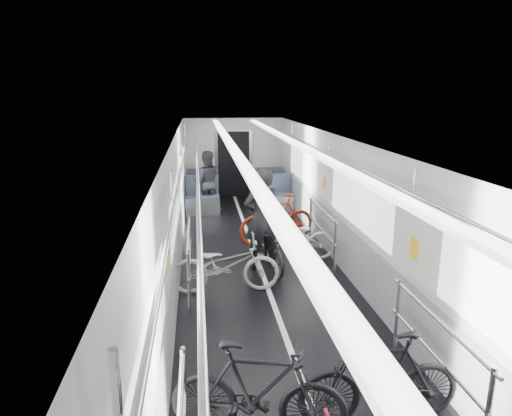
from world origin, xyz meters
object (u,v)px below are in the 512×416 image
(bike_left_far, at_px, (226,265))
(bike_left_mid, at_px, (258,392))
(bike_right_mid, at_px, (292,238))
(person_standing, at_px, (262,218))
(bike_right_near, at_px, (380,379))
(bike_right_far, at_px, (277,219))
(person_seated, at_px, (207,182))
(bike_aisle, at_px, (271,248))

(bike_left_far, bearing_deg, bike_left_mid, -177.82)
(bike_left_mid, xyz_separation_m, bike_right_mid, (1.29, 4.63, -0.07))
(bike_left_far, distance_m, person_standing, 1.34)
(person_standing, bearing_deg, bike_right_mid, -166.42)
(bike_right_near, distance_m, bike_right_mid, 4.58)
(bike_right_near, relative_size, bike_right_far, 0.93)
(bike_right_mid, bearing_deg, bike_left_far, -36.30)
(bike_right_mid, distance_m, person_seated, 4.18)
(bike_right_far, distance_m, bike_aisle, 1.49)
(bike_right_mid, distance_m, person_standing, 0.88)
(person_standing, distance_m, person_seated, 4.28)
(bike_left_mid, bearing_deg, person_seated, 15.87)
(bike_left_mid, relative_size, bike_aisle, 1.10)
(bike_right_mid, relative_size, person_seated, 1.00)
(bike_right_near, relative_size, bike_right_mid, 0.99)
(bike_right_mid, relative_size, bike_aisle, 1.09)
(person_standing, height_order, person_seated, person_standing)
(bike_right_mid, bearing_deg, bike_right_far, -162.92)
(bike_right_near, xyz_separation_m, person_standing, (-0.56, 4.26, 0.45))
(bike_left_mid, bearing_deg, bike_right_near, -73.49)
(bike_right_far, bearing_deg, person_seated, -169.89)
(bike_right_far, xyz_separation_m, person_seated, (-1.42, 2.85, 0.30))
(bike_left_far, height_order, bike_right_mid, bike_left_far)
(bike_left_mid, height_order, bike_left_far, bike_left_mid)
(bike_right_mid, bearing_deg, person_standing, -54.01)
(bike_left_mid, bearing_deg, bike_left_far, 15.73)
(bike_left_far, bearing_deg, person_seated, 2.40)
(bike_left_mid, distance_m, bike_right_near, 1.20)
(person_standing, bearing_deg, bike_left_mid, 68.88)
(person_seated, bearing_deg, person_standing, 103.61)
(bike_right_far, height_order, person_seated, person_seated)
(bike_right_near, distance_m, person_seated, 8.58)
(bike_right_near, height_order, person_standing, person_standing)
(bike_right_far, height_order, bike_aisle, bike_right_far)
(bike_aisle, bearing_deg, person_seated, 95.87)
(bike_right_near, bearing_deg, person_standing, -172.36)
(bike_right_near, bearing_deg, bike_right_far, -179.41)
(person_seated, bearing_deg, bike_right_mid, 113.31)
(bike_right_near, distance_m, person_standing, 4.32)
(bike_left_far, bearing_deg, bike_right_near, -157.73)
(bike_right_near, height_order, person_seated, person_seated)
(bike_aisle, height_order, person_standing, person_standing)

